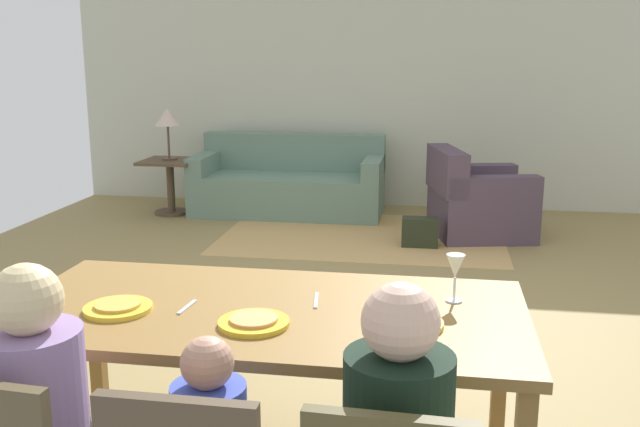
{
  "coord_description": "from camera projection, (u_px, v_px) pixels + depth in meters",
  "views": [
    {
      "loc": [
        0.59,
        -3.95,
        1.69
      ],
      "look_at": [
        -0.01,
        -0.3,
        0.85
      ],
      "focal_mm": 40.03,
      "sensor_mm": 36.0,
      "label": 1
    }
  ],
  "objects": [
    {
      "name": "plate_near_child",
      "position": [
        254.0,
        323.0,
        2.48
      ],
      "size": [
        0.25,
        0.25,
        0.02
      ],
      "primitive_type": "cylinder",
      "color": "yellow",
      "rests_on": "dining_table"
    },
    {
      "name": "pizza_near_child",
      "position": [
        254.0,
        319.0,
        2.48
      ],
      "size": [
        0.17,
        0.17,
        0.01
      ],
      "primitive_type": "cylinder",
      "color": "#E39653",
      "rests_on": "plate_near_child"
    },
    {
      "name": "handbag",
      "position": [
        420.0,
        232.0,
        6.3
      ],
      "size": [
        0.32,
        0.16,
        0.26
      ],
      "primitive_type": "cube",
      "color": "black",
      "rests_on": "ground_plane"
    },
    {
      "name": "back_wall",
      "position": [
        384.0,
        83.0,
        7.8
      ],
      "size": [
        6.94,
        0.1,
        2.7
      ],
      "primitive_type": "cube",
      "color": "beige",
      "rests_on": "ground_plane"
    },
    {
      "name": "couch",
      "position": [
        289.0,
        185.0,
        7.6
      ],
      "size": [
        1.99,
        0.86,
        0.82
      ],
      "color": "slate",
      "rests_on": "ground_plane"
    },
    {
      "name": "armchair",
      "position": [
        476.0,
        202.0,
        6.65
      ],
      "size": [
        1.03,
        1.02,
        0.82
      ],
      "color": "#4A3B49",
      "rests_on": "ground_plane"
    },
    {
      "name": "ground_plane",
      "position": [
        343.0,
        304.0,
        4.91
      ],
      "size": [
        6.94,
        6.54,
        0.02
      ],
      "primitive_type": "cube",
      "color": "olive"
    },
    {
      "name": "plate_near_woman",
      "position": [
        408.0,
        324.0,
        2.48
      ],
      "size": [
        0.25,
        0.25,
        0.02
      ],
      "primitive_type": "cylinder",
      "color": "yellow",
      "rests_on": "dining_table"
    },
    {
      "name": "fork",
      "position": [
        187.0,
        307.0,
        2.65
      ],
      "size": [
        0.03,
        0.15,
        0.01
      ],
      "primitive_type": "cube",
      "rotation": [
        0.0,
        0.0,
        -0.09
      ],
      "color": "silver",
      "rests_on": "dining_table"
    },
    {
      "name": "wine_glass",
      "position": [
        455.0,
        268.0,
        2.69
      ],
      "size": [
        0.07,
        0.07,
        0.19
      ],
      "color": "silver",
      "rests_on": "dining_table"
    },
    {
      "name": "dining_table",
      "position": [
        266.0,
        324.0,
        2.67
      ],
      "size": [
        1.93,
        0.94,
        0.76
      ],
      "color": "olive",
      "rests_on": "ground_plane"
    },
    {
      "name": "plate_near_man",
      "position": [
        118.0,
        308.0,
        2.62
      ],
      "size": [
        0.25,
        0.25,
        0.02
      ],
      "primitive_type": "cylinder",
      "color": "yellow",
      "rests_on": "dining_table"
    },
    {
      "name": "pizza_near_man",
      "position": [
        118.0,
        304.0,
        2.62
      ],
      "size": [
        0.17,
        0.17,
        0.01
      ],
      "primitive_type": "cylinder",
      "color": "gold",
      "rests_on": "plate_near_man"
    },
    {
      "name": "knife",
      "position": [
        316.0,
        300.0,
        2.73
      ],
      "size": [
        0.04,
        0.17,
        0.01
      ],
      "primitive_type": "cube",
      "rotation": [
        0.0,
        0.0,
        0.13
      ],
      "color": "silver",
      "rests_on": "dining_table"
    },
    {
      "name": "area_rug",
      "position": [
        363.0,
        235.0,
        6.7
      ],
      "size": [
        2.6,
        1.8,
        0.01
      ],
      "primitive_type": "cube",
      "color": "tan",
      "rests_on": "ground_plane"
    },
    {
      "name": "table_lamp",
      "position": [
        167.0,
        119.0,
        7.39
      ],
      "size": [
        0.26,
        0.26,
        0.54
      ],
      "color": "brown",
      "rests_on": "side_table"
    },
    {
      "name": "side_table",
      "position": [
        170.0,
        179.0,
        7.53
      ],
      "size": [
        0.56,
        0.56,
        0.58
      ],
      "color": "#4D3C29",
      "rests_on": "ground_plane"
    }
  ]
}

